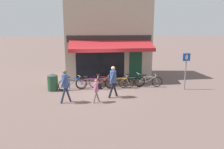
{
  "coord_description": "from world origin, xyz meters",
  "views": [
    {
      "loc": [
        -0.94,
        -11.82,
        3.63
      ],
      "look_at": [
        0.65,
        -0.09,
        1.05
      ],
      "focal_mm": 35.0,
      "sensor_mm": 36.0,
      "label": 1
    }
  ],
  "objects_px": {
    "bicycle_purple": "(90,84)",
    "pedestrian_second_adult": "(65,83)",
    "bicycle_blue": "(73,84)",
    "pedestrian_adult": "(113,78)",
    "bicycle_red": "(102,82)",
    "pedestrian_child": "(97,88)",
    "bicycle_orange": "(119,83)",
    "bicycle_silver": "(148,81)",
    "parking_sign": "(186,67)",
    "bicycle_black": "(132,81)",
    "litter_bin": "(53,82)"
  },
  "relations": [
    {
      "from": "bicycle_blue",
      "to": "pedestrian_adult",
      "type": "bearing_deg",
      "value": -60.01
    },
    {
      "from": "bicycle_orange",
      "to": "bicycle_silver",
      "type": "distance_m",
      "value": 1.81
    },
    {
      "from": "bicycle_black",
      "to": "parking_sign",
      "type": "bearing_deg",
      "value": -30.56
    },
    {
      "from": "bicycle_purple",
      "to": "bicycle_orange",
      "type": "xyz_separation_m",
      "value": [
        1.75,
        0.06,
        -0.01
      ]
    },
    {
      "from": "bicycle_red",
      "to": "pedestrian_adult",
      "type": "xyz_separation_m",
      "value": [
        0.41,
        -1.75,
        0.63
      ]
    },
    {
      "from": "bicycle_orange",
      "to": "pedestrian_second_adult",
      "type": "bearing_deg",
      "value": -132.2
    },
    {
      "from": "pedestrian_child",
      "to": "parking_sign",
      "type": "relative_size",
      "value": 0.53
    },
    {
      "from": "bicycle_silver",
      "to": "bicycle_purple",
      "type": "bearing_deg",
      "value": -170.46
    },
    {
      "from": "bicycle_silver",
      "to": "parking_sign",
      "type": "xyz_separation_m",
      "value": [
        1.97,
        -0.8,
        1.0
      ]
    },
    {
      "from": "bicycle_orange",
      "to": "parking_sign",
      "type": "xyz_separation_m",
      "value": [
        3.78,
        -0.79,
        1.01
      ]
    },
    {
      "from": "bicycle_red",
      "to": "pedestrian_adult",
      "type": "bearing_deg",
      "value": -54.4
    },
    {
      "from": "bicycle_blue",
      "to": "bicycle_silver",
      "type": "relative_size",
      "value": 0.95
    },
    {
      "from": "bicycle_purple",
      "to": "pedestrian_second_adult",
      "type": "xyz_separation_m",
      "value": [
        -1.29,
        -2.12,
        0.64
      ]
    },
    {
      "from": "bicycle_black",
      "to": "bicycle_silver",
      "type": "xyz_separation_m",
      "value": [
        1.01,
        -0.12,
        -0.03
      ]
    },
    {
      "from": "bicycle_orange",
      "to": "bicycle_black",
      "type": "xyz_separation_m",
      "value": [
        0.8,
        0.13,
        0.04
      ]
    },
    {
      "from": "pedestrian_adult",
      "to": "bicycle_purple",
      "type": "bearing_deg",
      "value": -57.96
    },
    {
      "from": "pedestrian_adult",
      "to": "bicycle_orange",
      "type": "bearing_deg",
      "value": -113.57
    },
    {
      "from": "bicycle_silver",
      "to": "pedestrian_child",
      "type": "xyz_separation_m",
      "value": [
        -3.33,
        -2.38,
        0.38
      ]
    },
    {
      "from": "bicycle_red",
      "to": "pedestrian_second_adult",
      "type": "xyz_separation_m",
      "value": [
        -2.0,
        -2.26,
        0.62
      ]
    },
    {
      "from": "bicycle_blue",
      "to": "bicycle_purple",
      "type": "height_order",
      "value": "bicycle_purple"
    },
    {
      "from": "parking_sign",
      "to": "bicycle_orange",
      "type": "bearing_deg",
      "value": 168.18
    },
    {
      "from": "pedestrian_adult",
      "to": "litter_bin",
      "type": "bearing_deg",
      "value": -30.36
    },
    {
      "from": "bicycle_red",
      "to": "parking_sign",
      "type": "relative_size",
      "value": 0.74
    },
    {
      "from": "bicycle_red",
      "to": "bicycle_purple",
      "type": "bearing_deg",
      "value": -146.37
    },
    {
      "from": "pedestrian_adult",
      "to": "parking_sign",
      "type": "height_order",
      "value": "parking_sign"
    },
    {
      "from": "bicycle_red",
      "to": "bicycle_black",
      "type": "bearing_deg",
      "value": 23.72
    },
    {
      "from": "bicycle_red",
      "to": "pedestrian_second_adult",
      "type": "bearing_deg",
      "value": -109.2
    },
    {
      "from": "bicycle_blue",
      "to": "bicycle_black",
      "type": "distance_m",
      "value": 3.59
    },
    {
      "from": "bicycle_black",
      "to": "pedestrian_child",
      "type": "bearing_deg",
      "value": -146.36
    },
    {
      "from": "bicycle_red",
      "to": "pedestrian_child",
      "type": "height_order",
      "value": "pedestrian_child"
    },
    {
      "from": "pedestrian_adult",
      "to": "litter_bin",
      "type": "xyz_separation_m",
      "value": [
        -3.31,
        1.7,
        -0.51
      ]
    },
    {
      "from": "pedestrian_second_adult",
      "to": "litter_bin",
      "type": "distance_m",
      "value": 2.44
    },
    {
      "from": "bicycle_blue",
      "to": "pedestrian_child",
      "type": "height_order",
      "value": "pedestrian_child"
    },
    {
      "from": "bicycle_blue",
      "to": "pedestrian_adult",
      "type": "relative_size",
      "value": 0.98
    },
    {
      "from": "pedestrian_second_adult",
      "to": "parking_sign",
      "type": "distance_m",
      "value": 6.97
    },
    {
      "from": "bicycle_blue",
      "to": "parking_sign",
      "type": "height_order",
      "value": "parking_sign"
    },
    {
      "from": "pedestrian_adult",
      "to": "pedestrian_second_adult",
      "type": "distance_m",
      "value": 2.47
    },
    {
      "from": "bicycle_orange",
      "to": "litter_bin",
      "type": "xyz_separation_m",
      "value": [
        -3.93,
        0.04,
        0.16
      ]
    },
    {
      "from": "bicycle_purple",
      "to": "pedestrian_second_adult",
      "type": "distance_m",
      "value": 2.56
    },
    {
      "from": "bicycle_purple",
      "to": "litter_bin",
      "type": "relative_size",
      "value": 1.77
    },
    {
      "from": "bicycle_blue",
      "to": "pedestrian_adult",
      "type": "xyz_separation_m",
      "value": [
        2.18,
        -1.74,
        0.66
      ]
    },
    {
      "from": "pedestrian_adult",
      "to": "pedestrian_second_adult",
      "type": "relative_size",
      "value": 1.01
    },
    {
      "from": "bicycle_blue",
      "to": "bicycle_silver",
      "type": "distance_m",
      "value": 4.6
    },
    {
      "from": "bicycle_black",
      "to": "bicycle_red",
      "type": "bearing_deg",
      "value": 167.97
    },
    {
      "from": "bicycle_silver",
      "to": "bicycle_red",
      "type": "bearing_deg",
      "value": -173.06
    },
    {
      "from": "bicycle_black",
      "to": "pedestrian_second_adult",
      "type": "relative_size",
      "value": 1.07
    },
    {
      "from": "bicycle_red",
      "to": "parking_sign",
      "type": "height_order",
      "value": "parking_sign"
    },
    {
      "from": "bicycle_orange",
      "to": "bicycle_purple",
      "type": "bearing_deg",
      "value": -165.95
    },
    {
      "from": "bicycle_silver",
      "to": "pedestrian_adult",
      "type": "distance_m",
      "value": 3.02
    },
    {
      "from": "bicycle_purple",
      "to": "pedestrian_child",
      "type": "bearing_deg",
      "value": -76.03
    }
  ]
}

